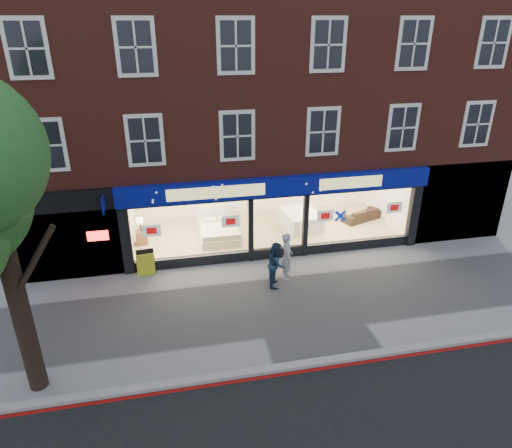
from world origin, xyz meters
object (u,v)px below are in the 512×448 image
object	(u,v)px
mattress_stack	(301,220)
pedestrian_blue	(276,264)
a_board	(146,263)
display_bed	(219,231)
sofa	(361,214)
pedestrian_grey	(287,256)

from	to	relation	value
mattress_stack	pedestrian_blue	distance (m)	4.68
a_board	pedestrian_blue	distance (m)	4.63
pedestrian_blue	display_bed	bearing A→B (deg)	35.57
sofa	pedestrian_grey	bearing A→B (deg)	20.78
mattress_stack	pedestrian_grey	world-z (taller)	pedestrian_grey
mattress_stack	pedestrian_blue	size ratio (longest dim) A/B	1.22
sofa	pedestrian_blue	world-z (taller)	pedestrian_blue
mattress_stack	sofa	size ratio (longest dim) A/B	1.07
mattress_stack	pedestrian_grey	xyz separation A→B (m)	(-1.68, -3.79, 0.41)
sofa	mattress_stack	bearing A→B (deg)	-16.35
display_bed	pedestrian_blue	world-z (taller)	pedestrian_blue
mattress_stack	pedestrian_blue	xyz separation A→B (m)	(-2.14, -4.15, 0.35)
mattress_stack	pedestrian_grey	distance (m)	4.16
pedestrian_grey	sofa	bearing A→B (deg)	-40.50
display_bed	pedestrian_grey	size ratio (longest dim) A/B	1.15
sofa	pedestrian_blue	size ratio (longest dim) A/B	1.14
sofa	a_board	distance (m)	9.79
a_board	pedestrian_grey	size ratio (longest dim) A/B	0.56
sofa	pedestrian_grey	world-z (taller)	pedestrian_grey
display_bed	sofa	bearing A→B (deg)	5.37
a_board	pedestrian_grey	bearing A→B (deg)	-19.51
sofa	a_board	bearing A→B (deg)	-3.78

